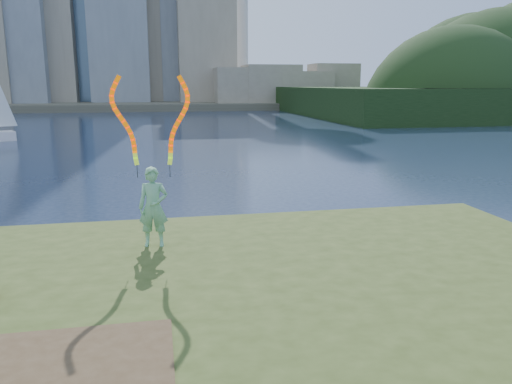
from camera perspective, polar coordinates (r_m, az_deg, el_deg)
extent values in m
plane|color=#18243D|center=(10.26, -6.34, -13.86)|extent=(320.00, 320.00, 0.00)
cube|color=#364518|center=(8.02, -4.73, -20.69)|extent=(20.00, 18.00, 0.30)
cube|color=#364518|center=(8.14, -5.01, -18.08)|extent=(17.00, 15.00, 0.30)
cube|color=#364518|center=(8.19, -5.20, -15.87)|extent=(14.00, 12.00, 0.30)
cube|color=#504B3B|center=(104.27, -10.91, 9.90)|extent=(320.00, 40.00, 1.20)
imported|color=#116F30|center=(11.73, -11.65, -1.70)|extent=(0.73, 0.53, 1.86)
cylinder|color=black|center=(11.73, -13.42, 2.35)|extent=(0.02, 0.02, 0.30)
cylinder|color=black|center=(11.63, -9.81, 2.42)|extent=(0.02, 0.02, 0.30)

